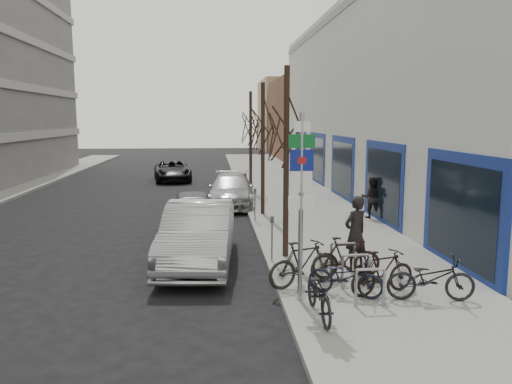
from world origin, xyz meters
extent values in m
plane|color=black|center=(0.00, 0.00, 0.00)|extent=(120.00, 120.00, 0.00)
cube|color=slate|center=(4.50, 10.00, 0.07)|extent=(5.00, 70.00, 0.15)
cube|color=brown|center=(13.00, 40.00, 4.00)|extent=(12.00, 14.00, 8.00)
cube|color=#937A5B|center=(13.50, 55.00, 4.50)|extent=(13.00, 12.00, 9.00)
cylinder|color=gray|center=(2.40, 0.00, 2.10)|extent=(0.10, 0.10, 4.20)
cube|color=white|center=(2.40, -0.03, 3.90)|extent=(0.35, 0.03, 0.22)
cube|color=#0C5926|center=(2.40, -0.03, 3.60)|extent=(0.55, 0.03, 0.28)
cube|color=navy|center=(2.40, -0.03, 3.20)|extent=(0.50, 0.03, 0.45)
cube|color=maroon|center=(2.40, -0.04, 3.20)|extent=(0.18, 0.02, 0.14)
cube|color=white|center=(2.40, -0.03, 2.75)|extent=(0.45, 0.03, 0.45)
cube|color=white|center=(2.40, -0.03, 2.30)|extent=(0.55, 0.03, 0.28)
cylinder|color=gray|center=(3.50, -0.50, 0.55)|extent=(0.06, 0.06, 0.80)
cylinder|color=gray|center=(4.10, -0.50, 0.55)|extent=(0.06, 0.06, 0.80)
cylinder|color=gray|center=(3.80, -0.50, 0.95)|extent=(0.60, 0.06, 0.06)
cylinder|color=gray|center=(3.50, 0.60, 0.55)|extent=(0.06, 0.06, 0.80)
cylinder|color=gray|center=(4.10, 0.60, 0.55)|extent=(0.06, 0.06, 0.80)
cylinder|color=gray|center=(3.80, 0.60, 0.95)|extent=(0.60, 0.06, 0.06)
cylinder|color=gray|center=(3.50, 1.70, 0.55)|extent=(0.06, 0.06, 0.80)
cylinder|color=gray|center=(4.10, 1.70, 0.55)|extent=(0.06, 0.06, 0.80)
cylinder|color=gray|center=(3.80, 1.70, 0.95)|extent=(0.60, 0.06, 0.06)
cylinder|color=black|center=(2.60, 3.50, 2.75)|extent=(0.16, 0.16, 5.50)
cylinder|color=black|center=(2.60, 10.00, 2.75)|extent=(0.16, 0.16, 5.50)
cylinder|color=black|center=(2.60, 16.50, 2.75)|extent=(0.16, 0.16, 5.50)
cylinder|color=gray|center=(2.15, 3.00, 0.70)|extent=(0.05, 0.05, 1.10)
cube|color=#3F3F44|center=(2.15, 3.00, 1.33)|extent=(0.10, 0.08, 0.18)
cylinder|color=gray|center=(2.15, 8.50, 0.70)|extent=(0.05, 0.05, 1.10)
cube|color=#3F3F44|center=(2.15, 8.50, 1.33)|extent=(0.10, 0.08, 0.18)
cylinder|color=gray|center=(2.15, 14.00, 0.70)|extent=(0.05, 0.05, 1.10)
cube|color=#3F3F44|center=(2.15, 14.00, 1.33)|extent=(0.10, 0.08, 0.18)
imported|color=black|center=(2.62, -0.98, 0.70)|extent=(0.61, 1.83, 1.11)
imported|color=black|center=(4.31, 0.18, 0.67)|extent=(1.79, 1.05, 1.04)
imported|color=black|center=(3.45, 0.16, 0.66)|extent=(1.73, 1.21, 1.03)
imported|color=black|center=(2.63, 0.88, 0.71)|extent=(1.92, 1.20, 1.12)
imported|color=black|center=(5.22, -0.28, 0.73)|extent=(1.95, 0.84, 1.15)
imported|color=black|center=(3.79, 1.36, 0.69)|extent=(1.80, 0.64, 1.08)
imported|color=#ADACB2|center=(0.12, 3.36, 0.86)|extent=(2.21, 5.35, 1.72)
imported|color=#454449|center=(-0.20, 7.74, 0.72)|extent=(1.82, 4.25, 1.43)
imported|color=#9B9A9F|center=(1.40, 12.83, 0.74)|extent=(2.46, 5.23, 1.48)
imported|color=black|center=(-2.10, 22.76, 0.68)|extent=(2.90, 5.14, 1.36)
imported|color=black|center=(4.21, 2.06, 1.13)|extent=(0.85, 0.76, 1.95)
imported|color=black|center=(6.80, 8.75, 0.98)|extent=(0.68, 0.53, 1.65)
camera|label=1|loc=(0.54, -10.29, 4.06)|focal=35.00mm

